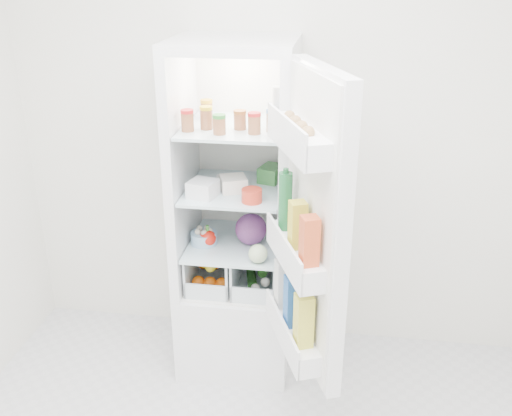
% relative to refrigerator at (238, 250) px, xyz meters
% --- Properties ---
extents(room_walls, '(3.02, 3.02, 2.61)m').
position_rel_refrigerator_xyz_m(room_walls, '(0.20, -1.25, 0.93)').
color(room_walls, silver).
rests_on(room_walls, ground).
extents(refrigerator, '(0.60, 0.60, 1.80)m').
position_rel_refrigerator_xyz_m(refrigerator, '(0.00, 0.00, 0.00)').
color(refrigerator, white).
rests_on(refrigerator, ground).
extents(shelf_low, '(0.49, 0.53, 0.01)m').
position_rel_refrigerator_xyz_m(shelf_low, '(-0.00, -0.06, 0.07)').
color(shelf_low, silver).
rests_on(shelf_low, refrigerator).
extents(shelf_mid, '(0.49, 0.53, 0.02)m').
position_rel_refrigerator_xyz_m(shelf_mid, '(-0.00, -0.06, 0.38)').
color(shelf_mid, silver).
rests_on(shelf_mid, refrigerator).
extents(shelf_top, '(0.49, 0.53, 0.02)m').
position_rel_refrigerator_xyz_m(shelf_top, '(-0.00, -0.06, 0.71)').
color(shelf_top, silver).
rests_on(shelf_top, refrigerator).
extents(crisper_left, '(0.23, 0.46, 0.22)m').
position_rel_refrigerator_xyz_m(crisper_left, '(-0.12, -0.06, -0.06)').
color(crisper_left, silver).
rests_on(crisper_left, refrigerator).
extents(crisper_right, '(0.23, 0.46, 0.22)m').
position_rel_refrigerator_xyz_m(crisper_right, '(0.12, -0.06, -0.06)').
color(crisper_right, silver).
rests_on(crisper_right, refrigerator).
extents(condiment_jars, '(0.46, 0.32, 0.08)m').
position_rel_refrigerator_xyz_m(condiment_jars, '(-0.02, -0.14, 0.76)').
color(condiment_jars, '#B21919').
rests_on(condiment_jars, shelf_top).
extents(squeeze_bottle, '(0.07, 0.07, 0.20)m').
position_rel_refrigerator_xyz_m(squeeze_bottle, '(0.21, -0.08, 0.82)').
color(squeeze_bottle, white).
rests_on(squeeze_bottle, shelf_top).
extents(tub_white, '(0.16, 0.16, 0.08)m').
position_rel_refrigerator_xyz_m(tub_white, '(-0.14, -0.20, 0.43)').
color(tub_white, white).
rests_on(tub_white, shelf_mid).
extents(tub_cream, '(0.16, 0.16, 0.07)m').
position_rel_refrigerator_xyz_m(tub_cream, '(-0.00, -0.10, 0.43)').
color(tub_cream, white).
rests_on(tub_cream, shelf_mid).
extents(tin_red, '(0.12, 0.12, 0.07)m').
position_rel_refrigerator_xyz_m(tin_red, '(0.11, -0.24, 0.43)').
color(tin_red, red).
rests_on(tin_red, shelf_mid).
extents(foil_tray, '(0.16, 0.13, 0.04)m').
position_rel_refrigerator_xyz_m(foil_tray, '(-0.03, -0.02, 0.41)').
color(foil_tray, silver).
rests_on(foil_tray, shelf_mid).
extents(tub_green, '(0.14, 0.17, 0.08)m').
position_rel_refrigerator_xyz_m(tub_green, '(0.17, 0.07, 0.43)').
color(tub_green, '#418F43').
rests_on(tub_green, shelf_mid).
extents(red_cabbage, '(0.17, 0.17, 0.17)m').
position_rel_refrigerator_xyz_m(red_cabbage, '(0.08, -0.07, 0.17)').
color(red_cabbage, '#632161').
rests_on(red_cabbage, shelf_low).
extents(bell_pepper, '(0.09, 0.09, 0.09)m').
position_rel_refrigerator_xyz_m(bell_pepper, '(-0.14, -0.13, 0.13)').
color(bell_pepper, red).
rests_on(bell_pepper, shelf_low).
extents(mushroom_bowl, '(0.18, 0.18, 0.07)m').
position_rel_refrigerator_xyz_m(mushroom_bowl, '(-0.17, -0.11, 0.11)').
color(mushroom_bowl, '#93BBDC').
rests_on(mushroom_bowl, shelf_low).
extents(salad_bag, '(0.10, 0.10, 0.10)m').
position_rel_refrigerator_xyz_m(salad_bag, '(0.15, -0.27, 0.13)').
color(salad_bag, beige).
rests_on(salad_bag, shelf_low).
extents(citrus_pile, '(0.20, 0.24, 0.16)m').
position_rel_refrigerator_xyz_m(citrus_pile, '(-0.13, -0.12, -0.07)').
color(citrus_pile, '#E1590B').
rests_on(citrus_pile, refrigerator).
extents(veg_pile, '(0.16, 0.30, 0.10)m').
position_rel_refrigerator_xyz_m(veg_pile, '(0.13, -0.06, -0.10)').
color(veg_pile, '#1C4517').
rests_on(veg_pile, refrigerator).
extents(fridge_door, '(0.36, 0.58, 1.30)m').
position_rel_refrigerator_xyz_m(fridge_door, '(0.41, -0.62, 0.43)').
color(fridge_door, white).
rests_on(fridge_door, refrigerator).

